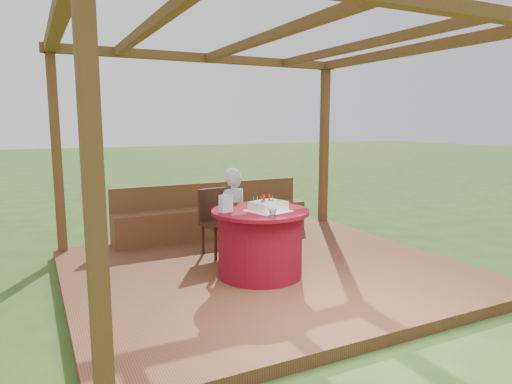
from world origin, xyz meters
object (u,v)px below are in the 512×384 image
at_px(elderly_woman, 233,211).
at_px(birthday_cake, 268,206).
at_px(drinking_glass, 272,212).
at_px(gift_bag, 226,204).
at_px(table, 260,242).
at_px(chair, 217,219).
at_px(bench, 213,219).

bearing_deg(elderly_woman, birthday_cake, -88.91).
bearing_deg(drinking_glass, gift_bag, 129.17).
distance_m(table, chair, 1.03).
relative_size(bench, birthday_cake, 6.06).
bearing_deg(elderly_woman, chair, 127.70).
bearing_deg(table, gift_bag, 172.91).
xyz_separation_m(table, birthday_cake, (0.05, -0.11, 0.43)).
relative_size(elderly_woman, gift_bag, 6.13).
distance_m(elderly_woman, drinking_glass, 1.23).
bearing_deg(bench, birthday_cake, -93.95).
bearing_deg(birthday_cake, elderly_woman, 91.09).
xyz_separation_m(chair, drinking_glass, (0.07, -1.40, 0.33)).
distance_m(chair, birthday_cake, 1.19).
bearing_deg(bench, table, -95.52).
bearing_deg(chair, elderly_woman, -52.30).
bearing_deg(gift_bag, table, -18.99).
bearing_deg(table, drinking_glass, -97.32).
height_order(elderly_woman, birthday_cake, elderly_woman).
bearing_deg(chair, drinking_glass, -87.26).
bearing_deg(gift_bag, bench, 61.11).
bearing_deg(bench, chair, -108.13).
distance_m(bench, elderly_woman, 1.17).
xyz_separation_m(chair, birthday_cake, (0.16, -1.13, 0.34)).
bearing_deg(chair, table, -83.59).
height_order(table, birthday_cake, birthday_cake).
bearing_deg(elderly_woman, bench, 81.83).
bearing_deg(birthday_cake, drinking_glass, -109.41).
xyz_separation_m(bench, elderly_woman, (-0.16, -1.11, 0.32)).
bearing_deg(drinking_glass, table, 82.68).
distance_m(birthday_cake, drinking_glass, 0.29).
xyz_separation_m(chair, gift_bag, (-0.28, -0.97, 0.38)).
height_order(birthday_cake, gift_bag, gift_bag).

